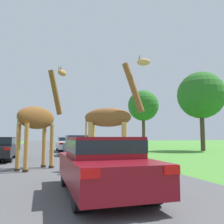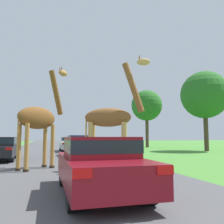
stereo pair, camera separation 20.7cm
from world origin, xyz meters
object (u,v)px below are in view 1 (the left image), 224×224
giraffe_near_road (111,120)px  tree_left_edge (201,95)px  car_far_ahead (77,145)px  tree_right_cluster (143,106)px  giraffe_companion (39,119)px  car_queue_right (68,143)px  car_lead_maroon (103,163)px

giraffe_near_road → tree_left_edge: tree_left_edge is taller
car_far_ahead → tree_right_cluster: 15.84m
giraffe_near_road → tree_right_cluster: tree_right_cluster is taller
giraffe_near_road → car_far_ahead: size_ratio=1.08×
giraffe_companion → tree_right_cluster: tree_right_cluster is taller
tree_right_cluster → tree_left_edge: bearing=-75.2°
tree_left_edge → tree_right_cluster: size_ratio=1.05×
giraffe_near_road → tree_right_cluster: 22.04m
car_queue_right → car_far_ahead: 5.26m
giraffe_companion → tree_left_edge: tree_left_edge is taller
car_lead_maroon → car_far_ahead: size_ratio=0.91×
giraffe_near_road → car_queue_right: giraffe_near_road is taller
giraffe_near_road → tree_right_cluster: size_ratio=0.64×
giraffe_near_road → tree_left_edge: (12.50, 10.42, 3.43)m
giraffe_near_road → giraffe_companion: bearing=-91.8°
car_far_ahead → tree_left_edge: bearing=9.8°
car_lead_maroon → car_queue_right: car_queue_right is taller
giraffe_companion → car_queue_right: 12.50m
giraffe_near_road → giraffe_companion: size_ratio=1.00×
tree_left_edge → car_lead_maroon: bearing=-134.4°
car_lead_maroon → car_far_ahead: car_far_ahead is taller
giraffe_near_road → car_far_ahead: 8.34m
car_queue_right → tree_right_cluster: 12.86m
car_lead_maroon → tree_right_cluster: bearing=63.4°
giraffe_companion → tree_left_edge: size_ratio=0.61×
giraffe_companion → car_queue_right: bearing=125.6°
car_queue_right → car_lead_maroon: bearing=-93.4°
tree_left_edge → car_queue_right: bearing=166.5°
giraffe_companion → car_lead_maroon: bearing=-25.0°
giraffe_near_road → car_lead_maroon: giraffe_near_road is taller
giraffe_near_road → tree_right_cluster: bearing=175.2°
giraffe_companion → tree_right_cluster: 22.42m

